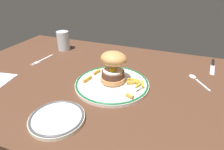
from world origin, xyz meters
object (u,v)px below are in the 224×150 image
Objects in this scene: side_plate at (57,118)px; fork at (42,60)px; dinner_plate at (112,83)px; water_glass at (63,42)px; spoon at (195,77)px; knife at (213,65)px; burger at (113,66)px.

fork is (-33.58, 34.25, -0.65)cm from side_plate.
dinner_plate is 42.81cm from fork.
spoon is at bearing -7.28° from water_glass.
side_plate is 1.14× the size of fork.
side_plate is at bearing -128.45° from knife.
spoon is (38.25, 42.11, -0.48)cm from side_plate.
dinner_plate is at bearing -13.24° from fork.
dinner_plate reaches higher than fork.
knife is (46.28, 58.29, -0.57)cm from side_plate.
fork is (-41.57, 8.07, -7.47)cm from burger.
burger is 43.00cm from fork.
burger is 46.60cm from water_glass.
spoon is at bearing 47.75° from side_plate.
burger is at bearing -152.23° from spoon.
knife is 1.49× the size of spoon.
spoon is at bearing -116.38° from knife.
water_glass is 0.58× the size of knife.
side_plate is 47.97cm from fork.
fork is 1.19× the size of spoon.
knife is at bearing 41.55° from dinner_plate.
dinner_plate reaches higher than knife.
burger is at bearing 93.11° from dinner_plate.
water_glass is (-39.41, 26.55, 3.65)cm from dinner_plate.
burger is at bearing -140.01° from knife.
side_plate is 1.37× the size of spoon.
water_glass is 59.96cm from side_plate.
water_glass is at bearing 147.74° from burger.
burger is 34.97cm from spoon.
water_glass reaches higher than spoon.
water_glass is 70.26cm from spoon.
burger reaches higher than dinner_plate.
side_plate reaches higher than knife.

